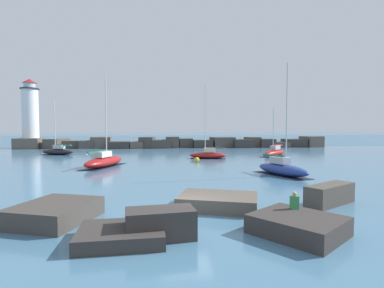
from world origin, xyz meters
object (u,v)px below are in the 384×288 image
(sailboat_moored_1, at_px, (104,161))
(sailboat_moored_3, at_px, (208,154))
(mooring_buoy_orange_near, at_px, (197,160))
(sailboat_moored_4, at_px, (58,151))
(lighthouse, at_px, (30,118))
(sailboat_moored_2, at_px, (274,152))
(person_on_rocks, at_px, (294,207))
(sailboat_moored_0, at_px, (282,168))

(sailboat_moored_1, distance_m, sailboat_moored_3, 15.61)
(mooring_buoy_orange_near, bearing_deg, sailboat_moored_4, 149.87)
(sailboat_moored_1, xyz_separation_m, sailboat_moored_4, (-10.89, 16.60, -0.06))
(lighthouse, height_order, sailboat_moored_2, lighthouse)
(sailboat_moored_1, height_order, sailboat_moored_4, sailboat_moored_1)
(person_on_rocks, bearing_deg, mooring_buoy_orange_near, 93.83)
(sailboat_moored_0, xyz_separation_m, sailboat_moored_2, (6.27, 18.81, -0.04))
(sailboat_moored_0, distance_m, sailboat_moored_2, 19.83)
(sailboat_moored_4, distance_m, mooring_buoy_orange_near, 25.45)
(person_on_rocks, bearing_deg, sailboat_moored_1, 120.26)
(sailboat_moored_0, xyz_separation_m, sailboat_moored_4, (-28.87, 24.34, -0.03))
(sailboat_moored_1, height_order, sailboat_moored_2, sailboat_moored_1)
(lighthouse, distance_m, sailboat_moored_4, 22.75)
(sailboat_moored_1, bearing_deg, mooring_buoy_orange_near, 18.99)
(sailboat_moored_4, relative_size, person_on_rocks, 5.69)
(sailboat_moored_0, relative_size, sailboat_moored_3, 0.96)
(sailboat_moored_1, relative_size, mooring_buoy_orange_near, 12.66)
(sailboat_moored_1, height_order, person_on_rocks, sailboat_moored_1)
(lighthouse, bearing_deg, sailboat_moored_4, -56.45)
(sailboat_moored_3, bearing_deg, sailboat_moored_0, -73.50)
(sailboat_moored_1, relative_size, sailboat_moored_4, 1.19)
(sailboat_moored_3, relative_size, mooring_buoy_orange_near, 12.78)
(lighthouse, bearing_deg, sailboat_moored_1, -56.58)
(sailboat_moored_0, relative_size, sailboat_moored_1, 0.97)
(sailboat_moored_2, height_order, sailboat_moored_4, sailboat_moored_4)
(sailboat_moored_3, distance_m, person_on_rocks, 30.30)
(sailboat_moored_4, distance_m, person_on_rocks, 45.34)
(sailboat_moored_2, xyz_separation_m, mooring_buoy_orange_near, (-13.13, -7.24, -0.30))
(sailboat_moored_3, bearing_deg, sailboat_moored_1, -147.99)
(mooring_buoy_orange_near, relative_size, person_on_rocks, 0.53)
(sailboat_moored_2, xyz_separation_m, sailboat_moored_4, (-35.14, 5.53, 0.01))
(sailboat_moored_4, xyz_separation_m, person_on_rocks, (23.74, -38.63, 0.24))
(sailboat_moored_0, height_order, sailboat_moored_2, sailboat_moored_0)
(sailboat_moored_2, bearing_deg, sailboat_moored_3, -165.78)
(lighthouse, height_order, mooring_buoy_orange_near, lighthouse)
(lighthouse, distance_m, sailboat_moored_0, 59.43)
(sailboat_moored_1, relative_size, sailboat_moored_2, 1.43)
(sailboat_moored_2, bearing_deg, mooring_buoy_orange_near, -151.14)
(sailboat_moored_0, height_order, person_on_rocks, sailboat_moored_0)
(person_on_rocks, bearing_deg, sailboat_moored_2, 70.99)
(lighthouse, bearing_deg, sailboat_moored_3, -36.27)
(mooring_buoy_orange_near, bearing_deg, lighthouse, 137.71)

